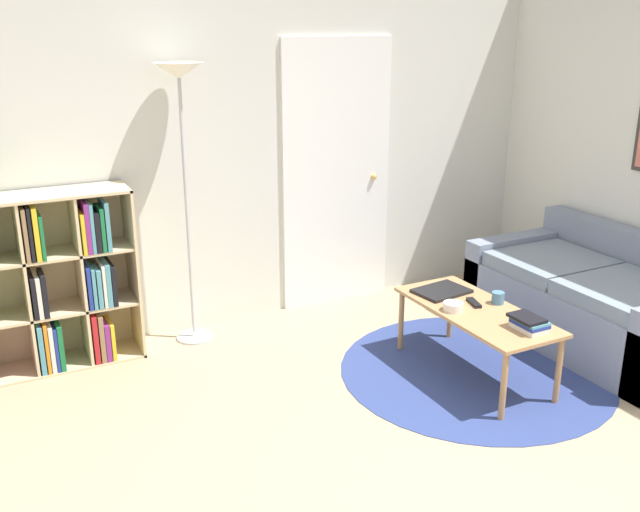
% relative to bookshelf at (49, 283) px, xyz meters
% --- Properties ---
extents(wall_back, '(7.47, 0.11, 2.60)m').
position_rel_bookshelf_xyz_m(wall_back, '(1.63, 0.21, 0.72)').
color(wall_back, silver).
rests_on(wall_back, ground_plane).
extents(rug, '(1.72, 1.72, 0.01)m').
position_rel_bookshelf_xyz_m(rug, '(2.35, -1.33, -0.56)').
color(rug, navy).
rests_on(rug, ground_plane).
extents(bookshelf, '(1.02, 0.34, 1.14)m').
position_rel_bookshelf_xyz_m(bookshelf, '(0.00, 0.00, 0.00)').
color(bookshelf, beige).
rests_on(bookshelf, ground_plane).
extents(floor_lamp, '(0.31, 0.31, 1.88)m').
position_rel_bookshelf_xyz_m(floor_lamp, '(0.91, -0.02, 1.04)').
color(floor_lamp, '#B7B7BC').
rests_on(floor_lamp, ground_plane).
extents(couch, '(0.93, 1.65, 0.73)m').
position_rel_bookshelf_xyz_m(couch, '(3.42, -1.31, -0.29)').
color(couch, gray).
rests_on(couch, ground_plane).
extents(coffee_table, '(0.49, 1.10, 0.44)m').
position_rel_bookshelf_xyz_m(coffee_table, '(2.31, -1.34, -0.17)').
color(coffee_table, '#AD7F51').
rests_on(coffee_table, ground_plane).
extents(laptop, '(0.36, 0.29, 0.02)m').
position_rel_bookshelf_xyz_m(laptop, '(2.29, -1.01, -0.11)').
color(laptop, black).
rests_on(laptop, coffee_table).
extents(bowl, '(0.12, 0.12, 0.05)m').
position_rel_bookshelf_xyz_m(bowl, '(2.17, -1.29, -0.10)').
color(bowl, silver).
rests_on(bowl, coffee_table).
extents(book_stack_on_table, '(0.16, 0.21, 0.08)m').
position_rel_bookshelf_xyz_m(book_stack_on_table, '(2.38, -1.72, -0.08)').
color(book_stack_on_table, silver).
rests_on(book_stack_on_table, coffee_table).
extents(cup, '(0.08, 0.08, 0.08)m').
position_rel_bookshelf_xyz_m(cup, '(2.48, -1.33, -0.09)').
color(cup, teal).
rests_on(cup, coffee_table).
extents(remote, '(0.08, 0.16, 0.02)m').
position_rel_bookshelf_xyz_m(remote, '(2.34, -1.27, -0.11)').
color(remote, black).
rests_on(remote, coffee_table).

